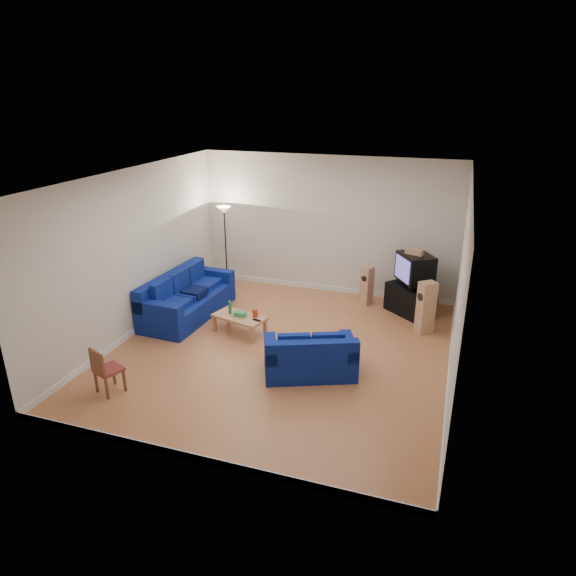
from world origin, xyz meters
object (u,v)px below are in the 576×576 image
(sofa_three_seat, at_px, (186,300))
(tv_stand, at_px, (410,300))
(television, at_px, (415,268))
(coffee_table, at_px, (240,318))
(sofa_loveseat, at_px, (310,359))

(sofa_three_seat, xyz_separation_m, tv_stand, (4.53, 1.61, -0.03))
(television, bearing_deg, coffee_table, -88.55)
(sofa_three_seat, height_order, television, television)
(sofa_loveseat, bearing_deg, tv_stand, 44.55)
(sofa_three_seat, distance_m, coffee_table, 1.51)
(sofa_loveseat, height_order, tv_stand, sofa_loveseat)
(sofa_three_seat, xyz_separation_m, coffee_table, (1.44, -0.44, -0.02))
(coffee_table, xyz_separation_m, tv_stand, (3.09, 2.06, -0.01))
(sofa_three_seat, height_order, tv_stand, sofa_three_seat)
(tv_stand, bearing_deg, sofa_loveseat, -73.47)
(television, bearing_deg, sofa_loveseat, -55.81)
(television, bearing_deg, sofa_three_seat, -102.55)
(sofa_loveseat, relative_size, television, 1.80)
(sofa_loveseat, xyz_separation_m, television, (1.36, 3.18, 0.74))
(sofa_three_seat, distance_m, sofa_loveseat, 3.54)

